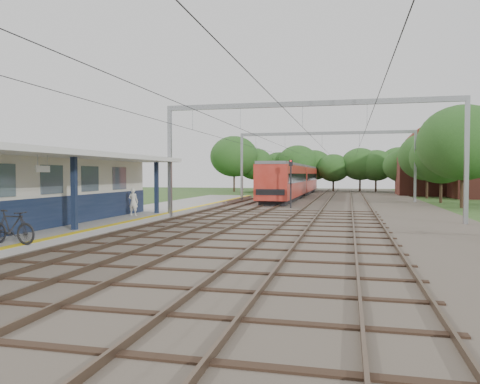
% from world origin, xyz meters
% --- Properties ---
extents(ground, '(160.00, 160.00, 0.00)m').
position_xyz_m(ground, '(0.00, 0.00, 0.00)').
color(ground, '#2D4C1E').
rests_on(ground, ground).
extents(ballast_bed, '(18.00, 90.00, 0.10)m').
position_xyz_m(ballast_bed, '(4.00, 30.00, 0.05)').
color(ballast_bed, '#473D33').
rests_on(ballast_bed, ground).
extents(platform, '(5.00, 52.00, 0.35)m').
position_xyz_m(platform, '(-7.50, 14.00, 0.17)').
color(platform, gray).
rests_on(platform, ground).
extents(yellow_stripe, '(0.45, 52.00, 0.01)m').
position_xyz_m(yellow_stripe, '(-5.25, 14.00, 0.35)').
color(yellow_stripe, yellow).
rests_on(yellow_stripe, platform).
extents(station_building, '(3.41, 18.00, 3.40)m').
position_xyz_m(station_building, '(-8.88, 7.00, 2.04)').
color(station_building, beige).
rests_on(station_building, platform).
extents(canopy, '(6.40, 20.00, 3.44)m').
position_xyz_m(canopy, '(-7.77, 6.00, 3.64)').
color(canopy, '#121E39').
rests_on(canopy, platform).
extents(rail_tracks, '(11.80, 88.00, 0.15)m').
position_xyz_m(rail_tracks, '(1.50, 30.00, 0.18)').
color(rail_tracks, brown).
rests_on(rail_tracks, ballast_bed).
extents(catenary_system, '(17.22, 88.00, 7.00)m').
position_xyz_m(catenary_system, '(3.39, 25.28, 5.51)').
color(catenary_system, gray).
rests_on(catenary_system, ground).
extents(tree_band, '(31.72, 30.88, 8.82)m').
position_xyz_m(tree_band, '(3.84, 57.12, 4.92)').
color(tree_band, '#382619').
rests_on(tree_band, ground).
extents(house_far, '(8.00, 6.12, 8.66)m').
position_xyz_m(house_far, '(16.00, 52.00, 3.23)').
color(house_far, brown).
rests_on(house_far, ground).
extents(person, '(0.62, 0.42, 1.63)m').
position_xyz_m(person, '(-6.54, 13.07, 1.17)').
color(person, silver).
rests_on(person, platform).
extents(bicycle, '(2.04, 0.75, 1.20)m').
position_xyz_m(bicycle, '(-5.60, 1.70, 0.95)').
color(bicycle, black).
rests_on(bicycle, platform).
extents(train, '(2.88, 35.90, 3.79)m').
position_xyz_m(train, '(-0.50, 43.83, 2.12)').
color(train, black).
rests_on(train, ballast_bed).
extents(signal_post, '(0.30, 0.28, 3.93)m').
position_xyz_m(signal_post, '(1.35, 24.69, 2.38)').
color(signal_post, black).
rests_on(signal_post, ground).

